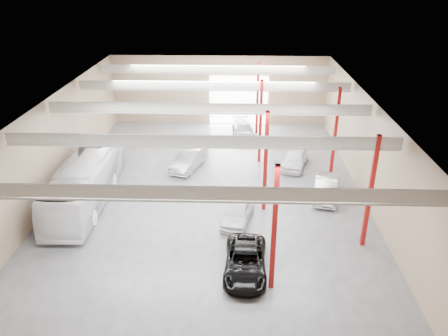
# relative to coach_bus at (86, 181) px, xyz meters

# --- Properties ---
(depot_shell) EXTENTS (22.12, 32.12, 7.06)m
(depot_shell) POSITION_rel_coach_bus_xyz_m (8.63, 1.83, 3.35)
(depot_shell) COLOR #4A4A50
(depot_shell) RESTS_ON ground
(coach_bus) EXTENTS (3.02, 11.76, 3.26)m
(coach_bus) POSITION_rel_coach_bus_xyz_m (0.00, 0.00, 0.00)
(coach_bus) COLOR white
(coach_bus) RESTS_ON ground
(black_sedan) EXTENTS (2.42, 4.96, 1.36)m
(black_sedan) POSITION_rel_coach_bus_xyz_m (10.98, -7.47, -0.95)
(black_sedan) COLOR black
(black_sedan) RESTS_ON ground
(car_row_a) EXTENTS (2.51, 4.38, 1.40)m
(car_row_a) POSITION_rel_coach_bus_xyz_m (10.54, -2.27, -0.93)
(car_row_a) COLOR silver
(car_row_a) RESTS_ON ground
(car_row_b) EXTENTS (2.96, 4.83, 1.50)m
(car_row_b) POSITION_rel_coach_bus_xyz_m (6.50, 5.85, -0.88)
(car_row_b) COLOR #A3A3A7
(car_row_b) RESTS_ON ground
(car_row_c) EXTENTS (2.46, 4.78, 1.33)m
(car_row_c) POSITION_rel_coach_bus_xyz_m (11.00, 13.35, -0.97)
(car_row_c) COLOR slate
(car_row_c) RESTS_ON ground
(car_right_near) EXTENTS (2.42, 4.61, 1.44)m
(car_right_near) POSITION_rel_coach_bus_xyz_m (16.80, 1.18, -0.91)
(car_right_near) COLOR silver
(car_right_near) RESTS_ON ground
(car_right_far) EXTENTS (2.91, 4.62, 1.47)m
(car_right_far) POSITION_rel_coach_bus_xyz_m (15.21, 6.38, -0.90)
(car_right_far) COLOR white
(car_right_far) RESTS_ON ground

